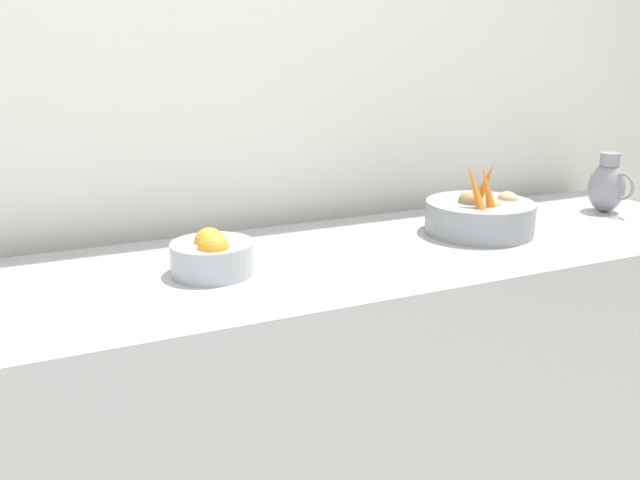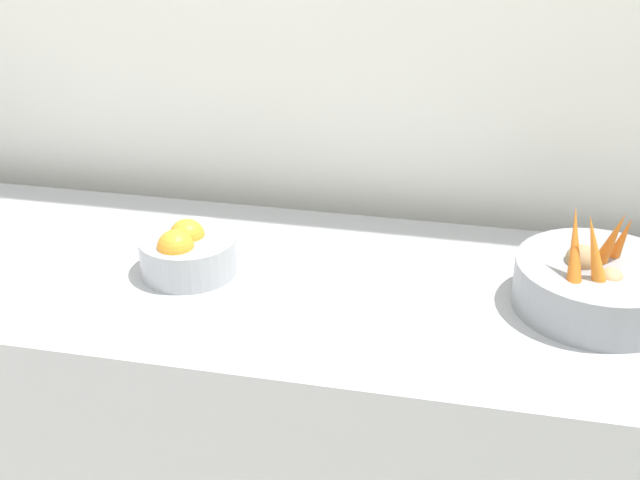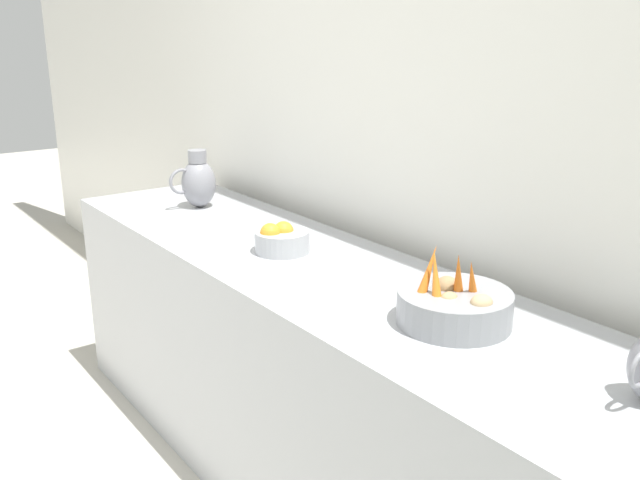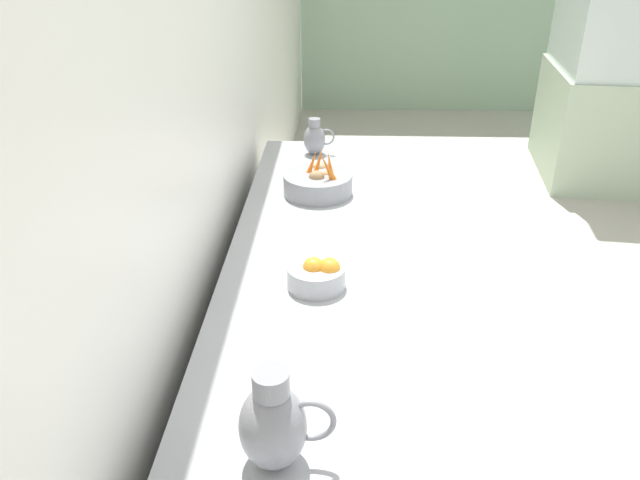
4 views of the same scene
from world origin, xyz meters
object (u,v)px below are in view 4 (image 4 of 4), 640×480
(orange_bowl, at_px, (317,275))
(metal_pitcher_tall, at_px, (274,424))
(vegetable_colander, at_px, (318,183))
(metal_pitcher_short, at_px, (315,138))

(orange_bowl, distance_m, metal_pitcher_tall, 0.76)
(vegetable_colander, bearing_deg, metal_pitcher_tall, -91.36)
(orange_bowl, distance_m, metal_pitcher_short, 1.32)
(orange_bowl, bearing_deg, metal_pitcher_short, 92.81)
(vegetable_colander, distance_m, metal_pitcher_short, 0.53)
(metal_pitcher_tall, bearing_deg, metal_pitcher_short, 90.01)
(vegetable_colander, relative_size, orange_bowl, 1.58)
(metal_pitcher_short, bearing_deg, metal_pitcher_tall, -89.99)
(vegetable_colander, xyz_separation_m, metal_pitcher_tall, (-0.04, -1.54, 0.06))
(metal_pitcher_short, bearing_deg, vegetable_colander, -85.98)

